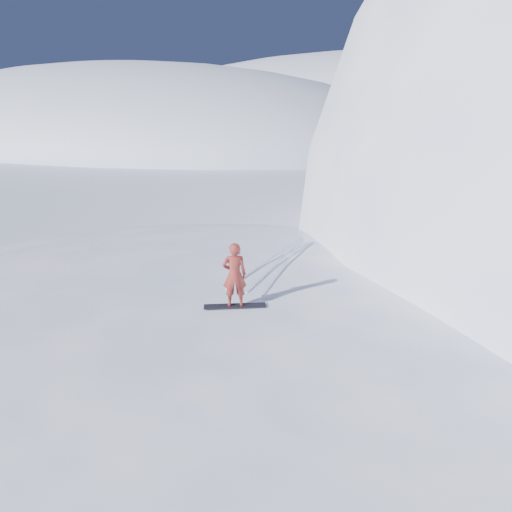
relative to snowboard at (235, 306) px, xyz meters
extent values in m
plane|color=white|center=(0.07, -1.62, -2.41)|extent=(400.00, 400.00, 0.00)
ellipsoid|color=white|center=(1.07, 1.38, -2.41)|extent=(36.00, 28.00, 4.80)
ellipsoid|color=white|center=(-69.93, 58.38, -2.41)|extent=(120.00, 70.00, 28.00)
ellipsoid|color=white|center=(-39.93, 108.38, -2.41)|extent=(140.00, 90.00, 36.00)
ellipsoid|color=white|center=(-3.93, -3.62, -2.41)|extent=(6.00, 5.40, 0.80)
ellipsoid|color=white|center=(-1.93, 4.38, -2.41)|extent=(7.00, 6.30, 1.00)
cube|color=black|center=(0.00, 0.00, 0.00)|extent=(1.45, 1.22, 0.03)
imported|color=maroon|center=(0.00, 0.00, 0.85)|extent=(0.73, 0.69, 1.68)
cube|color=silver|center=(-1.31, 3.86, 0.01)|extent=(0.84, 5.96, 0.04)
cube|color=silver|center=(-0.94, 3.86, 0.01)|extent=(1.38, 5.86, 0.04)
cube|color=silver|center=(-0.67, 3.86, 0.01)|extent=(1.80, 5.76, 0.04)
camera|label=1|loc=(6.93, -9.66, 5.11)|focal=35.00mm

